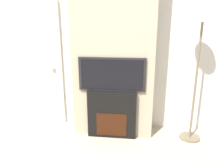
{
  "coord_description": "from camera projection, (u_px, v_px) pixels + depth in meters",
  "views": [
    {
      "loc": [
        0.37,
        -1.39,
        1.73
      ],
      "look_at": [
        0.0,
        1.61,
        0.83
      ],
      "focal_mm": 35.0,
      "sensor_mm": 36.0,
      "label": 1
    }
  ],
  "objects": [
    {
      "name": "floor_lamp",
      "position": [
        199.0,
        52.0,
        2.95
      ],
      "size": [
        0.31,
        0.31,
        1.81
      ],
      "color": "#726651",
      "rests_on": "ground_plane"
    },
    {
      "name": "wall_back",
      "position": [
        115.0,
        45.0,
        3.4
      ],
      "size": [
        6.0,
        0.06,
        2.7
      ],
      "color": "silver",
      "rests_on": "ground_plane"
    },
    {
      "name": "fireplace",
      "position": [
        112.0,
        114.0,
        3.28
      ],
      "size": [
        0.73,
        0.15,
        0.74
      ],
      "color": "black",
      "rests_on": "ground_plane"
    },
    {
      "name": "chimney_breast",
      "position": [
        114.0,
        47.0,
        3.19
      ],
      "size": [
        1.2,
        0.39,
        2.7
      ],
      "color": "tan",
      "rests_on": "ground_plane"
    },
    {
      "name": "television",
      "position": [
        112.0,
        74.0,
        3.1
      ],
      "size": [
        0.96,
        0.07,
        0.49
      ],
      "color": "black",
      "rests_on": "fireplace"
    },
    {
      "name": "entry_door",
      "position": [
        35.0,
        65.0,
        3.6
      ],
      "size": [
        0.93,
        0.09,
        2.01
      ],
      "color": "silver",
      "rests_on": "ground_plane"
    }
  ]
}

